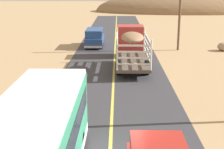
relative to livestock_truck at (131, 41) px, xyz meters
The scene contains 5 objects.
livestock_truck is the anchor object (origin of this frame).
car_far 7.98m from the livestock_truck, 117.80° to the left, with size 1.90×4.62×1.93m.
power_pole_mid 7.92m from the livestock_truck, 45.38° to the left, with size 2.20×0.24×8.92m.
boulder_mid_field 11.10m from the livestock_truck, 26.45° to the left, with size 1.37×1.31×0.88m, color gray.
distant_hill 56.93m from the livestock_truck, 73.69° to the left, with size 45.24×21.39×10.12m, color olive.
Camera 1 is at (0.30, -11.23, 6.79)m, focal length 53.11 mm.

